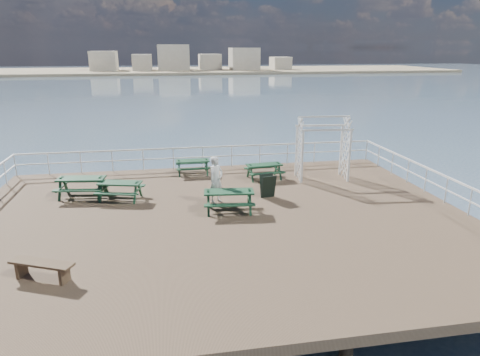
% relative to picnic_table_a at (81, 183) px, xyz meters
% --- Properties ---
extents(ground, '(18.00, 14.00, 0.30)m').
position_rel_picnic_table_a_xyz_m(ground, '(5.27, -3.30, -0.73)').
color(ground, brown).
rests_on(ground, ground).
extents(sea_backdrop, '(300.00, 300.00, 9.20)m').
position_rel_picnic_table_a_xyz_m(sea_backdrop, '(17.81, 130.77, -1.09)').
color(sea_backdrop, '#42586F').
rests_on(sea_backdrop, ground).
extents(railing, '(17.77, 13.76, 1.10)m').
position_rel_picnic_table_a_xyz_m(railing, '(5.20, -0.73, 0.29)').
color(railing, silver).
rests_on(railing, ground).
extents(picnic_table_a, '(2.05, 1.74, 0.91)m').
position_rel_picnic_table_a_xyz_m(picnic_table_a, '(0.00, 0.00, 0.00)').
color(picnic_table_a, '#13361E').
rests_on(picnic_table_a, ground).
extents(picnic_table_b, '(1.59, 1.28, 0.77)m').
position_rel_picnic_table_a_xyz_m(picnic_table_b, '(4.68, 2.50, -0.09)').
color(picnic_table_b, '#13361E').
rests_on(picnic_table_b, ground).
extents(picnic_table_c, '(1.72, 1.44, 0.79)m').
position_rel_picnic_table_a_xyz_m(picnic_table_c, '(7.89, 1.14, -0.08)').
color(picnic_table_c, '#13361E').
rests_on(picnic_table_c, ground).
extents(picnic_table_d, '(1.96, 1.73, 0.81)m').
position_rel_picnic_table_a_xyz_m(picnic_table_d, '(1.57, -0.62, -0.06)').
color(picnic_table_d, '#13361E').
rests_on(picnic_table_d, ground).
extents(picnic_table_e, '(1.98, 1.66, 0.89)m').
position_rel_picnic_table_a_xyz_m(picnic_table_e, '(5.66, -2.64, -0.01)').
color(picnic_table_e, '#13361E').
rests_on(picnic_table_e, ground).
extents(flat_bench_near, '(1.77, 1.10, 0.50)m').
position_rel_picnic_table_a_xyz_m(flat_bench_near, '(0.11, -6.67, -0.20)').
color(flat_bench_near, '#4F3C28').
rests_on(flat_bench_near, ground).
extents(trellis_arbor, '(2.45, 1.45, 2.92)m').
position_rel_picnic_table_a_xyz_m(trellis_arbor, '(10.52, 0.72, 0.72)').
color(trellis_arbor, silver).
rests_on(trellis_arbor, ground).
extents(sandwich_board, '(0.64, 0.51, 0.96)m').
position_rel_picnic_table_a_xyz_m(sandwich_board, '(7.44, -1.40, -0.11)').
color(sandwich_board, black).
rests_on(sandwich_board, ground).
extents(person, '(0.80, 0.77, 1.85)m').
position_rel_picnic_table_a_xyz_m(person, '(5.31, -1.64, 0.34)').
color(person, silver).
rests_on(person, ground).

